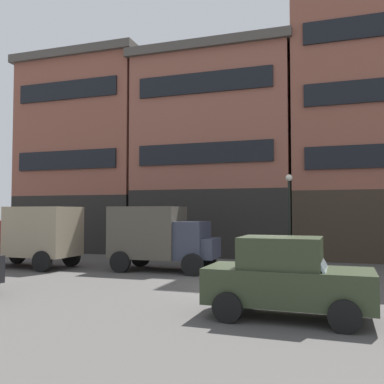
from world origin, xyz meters
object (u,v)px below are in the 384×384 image
delivery_truck_near (161,236)px  delivery_truck_far (32,234)px  sedan_dark (286,277)px  streetlamp_curbside (289,206)px

delivery_truck_near → delivery_truck_far: (-5.67, -0.82, 0.00)m
delivery_truck_near → sedan_dark: bearing=-47.7°
delivery_truck_far → streetlamp_curbside: bearing=22.8°
delivery_truck_near → delivery_truck_far: same height
delivery_truck_far → sedan_dark: 12.56m
sedan_dark → streetlamp_curbside: size_ratio=0.91×
delivery_truck_near → delivery_truck_far: size_ratio=0.99×
sedan_dark → streetlamp_curbside: streetlamp_curbside is taller
delivery_truck_near → sedan_dark: 8.43m
sedan_dark → streetlamp_curbside: (-0.81, 9.83, 1.76)m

